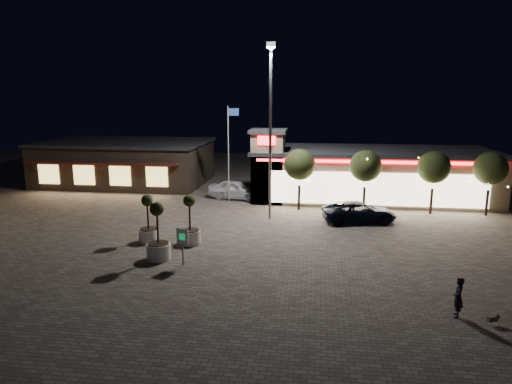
# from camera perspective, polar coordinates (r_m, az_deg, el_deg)

# --- Properties ---
(ground) EXTENTS (90.00, 90.00, 0.00)m
(ground) POSITION_cam_1_polar(r_m,az_deg,el_deg) (26.22, -4.48, -7.76)
(ground) COLOR #6E6459
(ground) RESTS_ON ground
(retail_building) EXTENTS (20.40, 8.40, 6.10)m
(retail_building) POSITION_cam_1_polar(r_m,az_deg,el_deg) (40.70, 13.48, 2.31)
(retail_building) COLOR tan
(retail_building) RESTS_ON ground
(restaurant_building) EXTENTS (16.40, 11.00, 4.30)m
(restaurant_building) POSITION_cam_1_polar(r_m,az_deg,el_deg) (48.57, -15.89, 3.66)
(restaurant_building) COLOR #382D23
(restaurant_building) RESTS_ON ground
(floodlight_pole) EXTENTS (0.60, 0.40, 12.38)m
(floodlight_pole) POSITION_cam_1_polar(r_m,az_deg,el_deg) (32.33, 1.81, 8.77)
(floodlight_pole) COLOR gray
(floodlight_pole) RESTS_ON ground
(flagpole) EXTENTS (0.95, 0.10, 8.00)m
(flagpole) POSITION_cam_1_polar(r_m,az_deg,el_deg) (38.02, -3.34, 5.81)
(flagpole) COLOR white
(flagpole) RESTS_ON ground
(string_tree_a) EXTENTS (2.42, 2.42, 4.79)m
(string_tree_a) POSITION_cam_1_polar(r_m,az_deg,el_deg) (35.53, 5.48, 3.41)
(string_tree_a) COLOR #332319
(string_tree_a) RESTS_ON ground
(string_tree_b) EXTENTS (2.42, 2.42, 4.79)m
(string_tree_b) POSITION_cam_1_polar(r_m,az_deg,el_deg) (35.70, 13.54, 3.17)
(string_tree_b) COLOR #332319
(string_tree_b) RESTS_ON ground
(string_tree_c) EXTENTS (2.42, 2.42, 4.79)m
(string_tree_c) POSITION_cam_1_polar(r_m,az_deg,el_deg) (36.57, 21.36, 2.88)
(string_tree_c) COLOR #332319
(string_tree_c) RESTS_ON ground
(string_tree_d) EXTENTS (2.42, 2.42, 4.79)m
(string_tree_d) POSITION_cam_1_polar(r_m,az_deg,el_deg) (37.72, 27.27, 2.62)
(string_tree_d) COLOR #332319
(string_tree_d) RESTS_ON ground
(pickup_truck) EXTENTS (5.59, 3.39, 1.45)m
(pickup_truck) POSITION_cam_1_polar(r_m,az_deg,el_deg) (33.22, 12.79, -2.44)
(pickup_truck) COLOR black
(pickup_truck) RESTS_ON ground
(white_sedan) EXTENTS (5.00, 2.71, 1.61)m
(white_sedan) POSITION_cam_1_polar(r_m,az_deg,el_deg) (39.55, -2.55, 0.28)
(white_sedan) COLOR white
(white_sedan) RESTS_ON ground
(pedestrian) EXTENTS (0.50, 0.67, 1.68)m
(pedestrian) POSITION_cam_1_polar(r_m,az_deg,el_deg) (20.64, 23.95, -11.95)
(pedestrian) COLOR black
(pedestrian) RESTS_ON ground
(dog) EXTENTS (0.52, 0.33, 0.28)m
(dog) POSITION_cam_1_polar(r_m,az_deg,el_deg) (20.84, 27.64, -13.77)
(dog) COLOR #59514C
(dog) RESTS_ON ground
(planter_left) EXTENTS (1.21, 1.21, 2.98)m
(planter_left) POSITION_cam_1_polar(r_m,az_deg,el_deg) (28.75, -13.30, -4.34)
(planter_left) COLOR silver
(planter_left) RESTS_ON ground
(planter_mid) EXTENTS (1.32, 1.32, 3.23)m
(planter_mid) POSITION_cam_1_polar(r_m,az_deg,el_deg) (25.66, -12.12, -6.09)
(planter_mid) COLOR silver
(planter_mid) RESTS_ON ground
(planter_right) EXTENTS (1.24, 1.24, 3.05)m
(planter_right) POSITION_cam_1_polar(r_m,az_deg,el_deg) (27.92, -8.23, -4.57)
(planter_right) COLOR silver
(planter_right) RESTS_ON ground
(valet_sign) EXTENTS (0.66, 0.21, 2.01)m
(valet_sign) POSITION_cam_1_polar(r_m,az_deg,el_deg) (24.42, -9.18, -5.91)
(valet_sign) COLOR gray
(valet_sign) RESTS_ON ground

